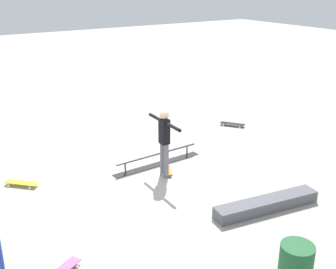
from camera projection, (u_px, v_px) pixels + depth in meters
ground_plane at (158, 177)px, 10.35m from camera, size 60.00×60.00×0.00m
grind_rail at (158, 160)px, 10.99m from camera, size 2.60×0.35×0.32m
skate_ledge at (267, 204)px, 8.86m from camera, size 2.45×0.76×0.25m
skater_main at (164, 138)px, 10.05m from camera, size 0.24×1.39×1.72m
skateboard_main at (166, 168)px, 10.64m from camera, size 0.53×0.81×0.09m
loose_skateboard_black at (232, 124)px, 13.87m from camera, size 0.63×0.77×0.09m
loose_skateboard_yellow at (21, 183)px, 9.89m from camera, size 0.70×0.71×0.09m
trash_bin at (295, 268)px, 6.48m from camera, size 0.52×0.52×0.82m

